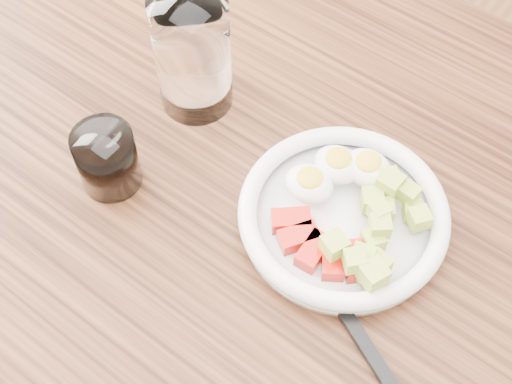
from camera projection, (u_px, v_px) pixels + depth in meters
dining_table at (258, 258)px, 0.88m from camera, size 1.50×0.90×0.77m
bowl at (344, 213)px, 0.78m from camera, size 0.23×0.23×0.06m
fork at (382, 372)px, 0.70m from camera, size 0.20×0.10×0.01m
water_glass at (193, 53)px, 0.82m from camera, size 0.09×0.09×0.16m
coffee_glass at (107, 160)px, 0.79m from camera, size 0.07×0.07×0.08m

